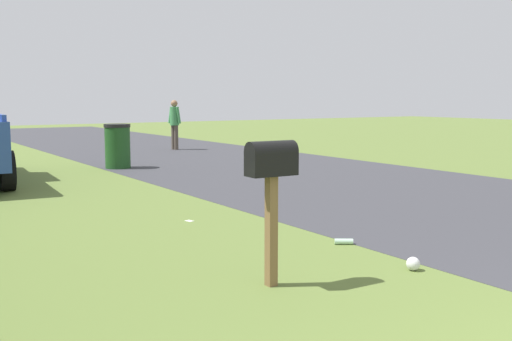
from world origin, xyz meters
name	(u,v)px	position (x,y,z in m)	size (l,w,h in m)	color
road_asphalt	(452,202)	(6.00, -4.13, 0.00)	(60.00, 6.77, 0.01)	#38383D
mailbox	(271,171)	(3.90, 0.98, 1.08)	(0.22, 0.48, 1.36)	brown
trash_bin	(118,146)	(13.83, -1.16, 0.56)	(0.65, 0.65, 1.10)	#1E4C1E
pedestrian	(175,121)	(18.00, -4.68, 0.97)	(0.47, 0.30, 1.67)	#4C4238
litter_bag_near_hydrant	(413,264)	(3.52, -0.51, 0.07)	(0.14, 0.14, 0.14)	silver
litter_bottle_by_mailbox	(344,242)	(4.75, -0.65, 0.04)	(0.07, 0.07, 0.22)	#B2D8BF
litter_wrapper_far_scatter	(189,221)	(6.99, 0.28, 0.00)	(0.12, 0.08, 0.01)	silver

